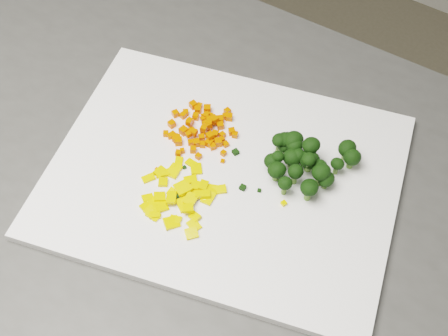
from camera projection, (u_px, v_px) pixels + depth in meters
The scene contains 145 objects.
counter_block at pixel (202, 315), 1.16m from camera, with size 0.98×0.69×0.90m, color #444341.
cutting_board at pixel (224, 175), 0.79m from camera, with size 0.43×0.34×0.01m, color white.
carrot_pile at pixel (202, 126), 0.81m from camera, with size 0.10×0.10×0.03m, color #EA4C02, non-canonical shape.
pepper_pile at pixel (185, 192), 0.76m from camera, with size 0.11×0.11×0.02m, color yellow, non-canonical shape.
broccoli_pile at pixel (311, 160), 0.76m from camera, with size 0.12×0.12×0.05m, color black, non-canonical shape.
carrot_cube_0 at pixel (196, 116), 0.84m from camera, with size 0.01×0.01×0.01m, color #EA4C02.
carrot_cube_1 at pixel (203, 119), 0.83m from camera, with size 0.01×0.01×0.01m, color #EA4C02.
carrot_cube_2 at pixel (199, 156), 0.80m from camera, with size 0.01×0.01×0.01m, color #EA4C02.
carrot_cube_3 at pixel (207, 117), 0.84m from camera, with size 0.01×0.01×0.01m, color #EA4C02.
carrot_cube_4 at pixel (208, 125), 0.82m from camera, with size 0.01×0.01×0.01m, color #EA4C02.
carrot_cube_5 at pixel (210, 136), 0.81m from camera, with size 0.01×0.01×0.01m, color #EA4C02.
carrot_cube_6 at pixel (207, 122), 0.82m from camera, with size 0.01×0.01×0.01m, color #EA4C02.
carrot_cube_7 at pixel (209, 128), 0.83m from camera, with size 0.01×0.01×0.01m, color #EA4C02.
carrot_cube_8 at pixel (223, 153), 0.80m from camera, with size 0.01×0.01×0.01m, color #EA4C02.
carrot_cube_9 at pixel (194, 106), 0.85m from camera, with size 0.01×0.01×0.01m, color #EA4C02.
carrot_cube_10 at pixel (199, 106), 0.85m from camera, with size 0.01×0.01×0.01m, color #EA4C02.
carrot_cube_11 at pixel (196, 143), 0.81m from camera, with size 0.01×0.01×0.01m, color #EA4C02.
carrot_cube_12 at pixel (235, 135), 0.82m from camera, with size 0.01×0.01×0.01m, color #EA4C02.
carrot_cube_13 at pixel (207, 123), 0.83m from camera, with size 0.01×0.01×0.01m, color #EA4C02.
carrot_cube_14 at pixel (189, 122), 0.82m from camera, with size 0.01×0.01×0.01m, color #EA4C02.
carrot_cube_15 at pixel (218, 142), 0.81m from camera, with size 0.01×0.01×0.01m, color #EA4C02.
carrot_cube_16 at pixel (220, 120), 0.83m from camera, with size 0.01×0.01×0.01m, color #EA4C02.
carrot_cube_17 at pixel (192, 130), 0.82m from camera, with size 0.01×0.01×0.01m, color #EA4C02.
carrot_cube_18 at pixel (194, 132), 0.81m from camera, with size 0.01×0.01×0.01m, color #EA4C02.
carrot_cube_19 at pixel (186, 112), 0.84m from camera, with size 0.01×0.01×0.01m, color #EA4C02.
carrot_cube_20 at pixel (202, 137), 0.82m from camera, with size 0.01×0.01×0.01m, color #EA4C02.
carrot_cube_21 at pixel (204, 128), 0.81m from camera, with size 0.01×0.01×0.01m, color #EA4C02.
carrot_cube_22 at pixel (175, 139), 0.82m from camera, with size 0.01×0.01×0.01m, color #EA4C02.
carrot_cube_23 at pixel (222, 135), 0.82m from camera, with size 0.01×0.01×0.01m, color #EA4C02.
carrot_cube_24 at pixel (208, 117), 0.83m from camera, with size 0.01×0.01×0.01m, color #EA4C02.
carrot_cube_25 at pixel (206, 116), 0.83m from camera, with size 0.01×0.01×0.01m, color #EA4C02.
carrot_cube_26 at pixel (173, 134), 0.82m from camera, with size 0.01×0.01×0.01m, color #EA4C02.
carrot_cube_27 at pixel (214, 120), 0.82m from camera, with size 0.01×0.01×0.01m, color #EA4C02.
carrot_cube_28 at pixel (177, 138), 0.82m from camera, with size 0.01×0.01×0.01m, color #EA4C02.
carrot_cube_29 at pixel (183, 115), 0.84m from camera, with size 0.01×0.01×0.01m, color #EA4C02.
carrot_cube_30 at pixel (204, 117), 0.84m from camera, with size 0.01×0.01×0.01m, color #EA4C02.
carrot_cube_31 at pixel (213, 147), 0.81m from camera, with size 0.01×0.01×0.01m, color #EA4C02.
carrot_cube_32 at pixel (190, 122), 0.83m from camera, with size 0.01×0.01×0.01m, color #EA4C02.
carrot_cube_33 at pixel (170, 136), 0.82m from camera, with size 0.01×0.01×0.01m, color #EA4C02.
carrot_cube_34 at pixel (179, 141), 0.81m from camera, with size 0.01×0.01×0.01m, color #EA4C02.
carrot_cube_35 at pixel (190, 123), 0.83m from camera, with size 0.01×0.01×0.01m, color #EA4C02.
carrot_cube_36 at pixel (232, 132), 0.82m from camera, with size 0.01×0.01×0.01m, color #EA4C02.
carrot_cube_37 at pixel (184, 131), 0.82m from camera, with size 0.01×0.01×0.01m, color #EA4C02.
carrot_cube_38 at pixel (175, 114), 0.84m from camera, with size 0.01×0.01×0.01m, color #EA4C02.
carrot_cube_39 at pixel (198, 108), 0.85m from camera, with size 0.01×0.01×0.01m, color #EA4C02.
carrot_cube_40 at pixel (193, 150), 0.80m from camera, with size 0.01×0.01×0.01m, color #EA4C02.
carrot_cube_41 at pixel (202, 131), 0.82m from camera, with size 0.01×0.01×0.01m, color #EA4C02.
carrot_cube_42 at pixel (215, 134), 0.82m from camera, with size 0.01×0.01×0.01m, color #EA4C02.
carrot_cube_43 at pixel (229, 117), 0.84m from camera, with size 0.01×0.01×0.01m, color #EA4C02.
carrot_cube_44 at pixel (209, 119), 0.82m from camera, with size 0.01×0.01×0.01m, color #EA4C02.
carrot_cube_45 at pixel (225, 116), 0.84m from camera, with size 0.01×0.01×0.01m, color #EA4C02.
carrot_cube_46 at pixel (205, 124), 0.82m from camera, with size 0.01×0.01×0.01m, color #EA4C02.
carrot_cube_47 at pixel (172, 124), 0.83m from camera, with size 0.01×0.01×0.01m, color #EA4C02.
carrot_cube_48 at pixel (193, 105), 0.85m from camera, with size 0.01×0.01×0.01m, color #EA4C02.
carrot_cube_49 at pixel (178, 153), 0.80m from camera, with size 0.01×0.01×0.01m, color #EA4C02.
carrot_cube_50 at pixel (188, 134), 0.81m from camera, with size 0.01×0.01×0.01m, color #EA4C02.
carrot_cube_51 at pixel (209, 143), 0.81m from camera, with size 0.01×0.01×0.01m, color #EA4C02.
carrot_cube_52 at pixel (166, 134), 0.82m from camera, with size 0.01×0.01×0.01m, color #EA4C02.
carrot_cube_53 at pixel (222, 139), 0.81m from camera, with size 0.01×0.01×0.01m, color #EA4C02.
carrot_cube_54 at pixel (196, 117), 0.84m from camera, with size 0.01×0.01×0.01m, color #EA4C02.
carrot_cube_55 at pixel (210, 117), 0.84m from camera, with size 0.01×0.01×0.01m, color #EA4C02.
carrot_cube_56 at pixel (227, 111), 0.84m from camera, with size 0.01×0.01×0.01m, color #EA4C02.
carrot_cube_57 at pixel (209, 123), 0.82m from camera, with size 0.01×0.01×0.01m, color #EA4C02.
carrot_cube_58 at pixel (190, 142), 0.81m from camera, with size 0.01×0.01×0.01m, color #EA4C02.
carrot_cube_59 at pixel (177, 139), 0.81m from camera, with size 0.01×0.01×0.01m, color #EA4C02.
carrot_cube_60 at pixel (220, 126), 0.83m from camera, with size 0.01×0.01×0.01m, color #EA4C02.
carrot_cube_61 at pixel (190, 132), 0.82m from camera, with size 0.01×0.01×0.01m, color #EA4C02.
carrot_cube_62 at pixel (198, 110), 0.84m from camera, with size 0.01×0.01×0.01m, color #EA4C02.
carrot_cube_63 at pixel (203, 145), 0.81m from camera, with size 0.01×0.01×0.01m, color #EA4C02.
carrot_cube_64 at pixel (207, 109), 0.84m from camera, with size 0.01×0.01×0.01m, color #EA4C02.
carrot_cube_65 at pixel (182, 151), 0.80m from camera, with size 0.01×0.01×0.01m, color #EA4C02.
pepper_chunk_0 at pixel (160, 197), 0.76m from camera, with size 0.01×0.01×0.00m, color yellow.
pepper_chunk_1 at pixel (185, 190), 0.76m from camera, with size 0.02×0.01×0.00m, color yellow.
pepper_chunk_2 at pixel (171, 198), 0.76m from camera, with size 0.02×0.01×0.00m, color yellow.
pepper_chunk_3 at pixel (220, 190), 0.77m from camera, with size 0.02×0.01×0.00m, color yellow.
pepper_chunk_4 at pixel (147, 206), 0.76m from camera, with size 0.01×0.02×0.00m, color yellow.
pepper_chunk_5 at pixel (195, 217), 0.75m from camera, with size 0.01×0.01×0.00m, color yellow.
pepper_chunk_6 at pixel (188, 208), 0.75m from camera, with size 0.01×0.01×0.00m, color yellow.
pepper_chunk_7 at pixel (203, 185), 0.77m from camera, with size 0.02×0.01×0.00m, color yellow.
pepper_chunk_8 at pixel (148, 178), 0.78m from camera, with size 0.02×0.01×0.00m, color yellow.
pepper_chunk_9 at pixel (191, 199), 0.76m from camera, with size 0.02×0.01×0.00m, color yellow.
pepper_chunk_10 at pixel (192, 233), 0.73m from camera, with size 0.01×0.01×0.00m, color yellow.
pepper_chunk_11 at pixel (182, 188), 0.76m from camera, with size 0.02×0.02×0.00m, color yellow.
pepper_chunk_12 at pixel (172, 223), 0.74m from camera, with size 0.02×0.02×0.00m, color yellow.
pepper_chunk_13 at pixel (163, 173), 0.78m from camera, with size 0.02×0.01×0.00m, color yellow.
pepper_chunk_14 at pixel (176, 168), 0.79m from camera, with size 0.01×0.02×0.00m, color yellow.
pepper_chunk_15 at pixel (153, 215), 0.75m from camera, with size 0.02×0.01×0.00m, color yellow.
pepper_chunk_16 at pixel (184, 205), 0.76m from camera, with size 0.02×0.01×0.00m, color yellow.
pepper_chunk_17 at pixel (190, 180), 0.78m from camera, with size 0.02×0.01×0.00m, color yellow.
pepper_chunk_18 at pixel (161, 207), 0.75m from camera, with size 0.01×0.01×0.00m, color yellow.
pepper_chunk_19 at pixel (194, 225), 0.74m from camera, with size 0.02×0.01×0.00m, color yellow.
pepper_chunk_20 at pixel (196, 169), 0.79m from camera, with size 0.01×0.02×0.00m, color yellow.
pepper_chunk_21 at pixel (212, 190), 0.77m from camera, with size 0.01×0.01×0.00m, color yellow.
pepper_chunk_22 at pixel (154, 205), 0.76m from camera, with size 0.01×0.02×0.00m, color yellow.
pepper_chunk_23 at pixel (192, 163), 0.79m from camera, with size 0.02×0.01×0.00m, color yellow.
pepper_chunk_24 at pixel (189, 190), 0.77m from camera, with size 0.02×0.01×0.00m, color yellow.
pepper_chunk_25 at pixel (198, 194), 0.77m from camera, with size 0.01×0.01×0.00m, color yellow.
pepper_chunk_26 at pixel (152, 213), 0.75m from camera, with size 0.02×0.01×0.00m, color yellow.
pepper_chunk_27 at pixel (148, 198), 0.76m from camera, with size 0.01×0.01×0.00m, color yellow.
pepper_chunk_28 at pixel (163, 182), 0.78m from camera, with size 0.01×0.01×0.00m, color yellow.
pepper_chunk_29 at pixel (174, 193), 0.77m from camera, with size 0.02×0.01×0.00m, color yellow.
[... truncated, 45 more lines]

